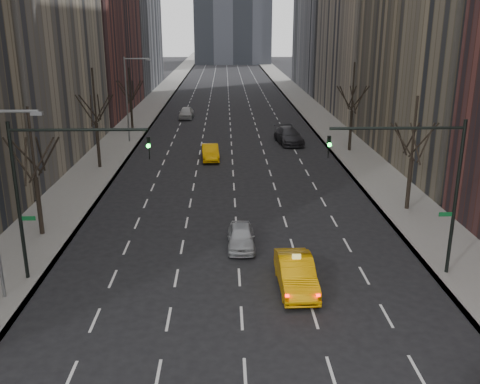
{
  "coord_description": "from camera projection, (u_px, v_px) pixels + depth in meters",
  "views": [
    {
      "loc": [
        -0.67,
        -12.95,
        12.53
      ],
      "look_at": [
        0.14,
        15.53,
        3.5
      ],
      "focal_mm": 40.0,
      "sensor_mm": 36.0,
      "label": 1
    }
  ],
  "objects": [
    {
      "name": "traffic_mast_left",
      "position": [
        50.0,
        176.0,
        25.68
      ],
      "size": [
        6.69,
        0.39,
        8.0
      ],
      "color": "black",
      "rests_on": "ground"
    },
    {
      "name": "tree_lw_c",
      "position": [
        96.0,
        124.0,
        47.0
      ],
      "size": [
        3.36,
        3.5,
        8.74
      ],
      "color": "black",
      "rests_on": "ground"
    },
    {
      "name": "sidewalk_right",
      "position": [
        308.0,
        107.0,
        83.16
      ],
      "size": [
        4.5,
        320.0,
        0.15
      ],
      "primitive_type": "cube",
      "color": "slate",
      "rests_on": "ground"
    },
    {
      "name": "tree_lw_d",
      "position": [
        131.0,
        101.0,
        64.3
      ],
      "size": [
        3.36,
        3.5,
        7.36
      ],
      "color": "black",
      "rests_on": "ground"
    },
    {
      "name": "sidewalk_left",
      "position": [
        150.0,
        107.0,
        82.5
      ],
      "size": [
        4.5,
        320.0,
        0.15
      ],
      "primitive_type": "cube",
      "color": "slate",
      "rests_on": "ground"
    },
    {
      "name": "tree_rw_b",
      "position": [
        412.0,
        159.0,
        36.31
      ],
      "size": [
        3.36,
        3.5,
        7.82
      ],
      "color": "black",
      "rests_on": "ground"
    },
    {
      "name": "tree_rw_c",
      "position": [
        352.0,
        112.0,
        53.37
      ],
      "size": [
        3.36,
        3.5,
        8.74
      ],
      "color": "black",
      "rests_on": "ground"
    },
    {
      "name": "streetlight_far",
      "position": [
        130.0,
        91.0,
        57.04
      ],
      "size": [
        2.83,
        0.22,
        9.0
      ],
      "color": "slate",
      "rests_on": "ground"
    },
    {
      "name": "traffic_mast_right",
      "position": [
        425.0,
        174.0,
        26.17
      ],
      "size": [
        6.69,
        0.39,
        8.0
      ],
      "color": "black",
      "rests_on": "ground"
    },
    {
      "name": "tree_lw_b",
      "position": [
        36.0,
        178.0,
        31.85
      ],
      "size": [
        3.36,
        3.5,
        7.82
      ],
      "color": "black",
      "rests_on": "ground"
    },
    {
      "name": "taxi_sedan",
      "position": [
        296.0,
        273.0,
        26.21
      ],
      "size": [
        1.8,
        4.87,
        1.59
      ],
      "primitive_type": "imported",
      "rotation": [
        0.0,
        0.0,
        0.02
      ],
      "color": "#E39904",
      "rests_on": "ground"
    },
    {
      "name": "far_taxi",
      "position": [
        210.0,
        152.0,
        51.08
      ],
      "size": [
        1.86,
        4.52,
        1.45
      ],
      "primitive_type": "imported",
      "rotation": [
        0.0,
        0.0,
        0.07
      ],
      "color": "#FBAC05",
      "rests_on": "ground"
    },
    {
      "name": "far_car_white",
      "position": [
        186.0,
        113.0,
        73.26
      ],
      "size": [
        1.96,
        4.6,
        1.55
      ],
      "primitive_type": "imported",
      "rotation": [
        0.0,
        0.0,
        -0.03
      ],
      "color": "#B8B8B8",
      "rests_on": "ground"
    },
    {
      "name": "silver_sedan_ahead",
      "position": [
        241.0,
        237.0,
        31.09
      ],
      "size": [
        1.6,
        3.92,
        1.33
      ],
      "primitive_type": "imported",
      "rotation": [
        0.0,
        0.0,
        -0.01
      ],
      "color": "#A1A4A9",
      "rests_on": "ground"
    },
    {
      "name": "far_suv_grey",
      "position": [
        289.0,
        136.0,
        57.96
      ],
      "size": [
        3.09,
        6.13,
        1.71
      ],
      "primitive_type": "imported",
      "rotation": [
        0.0,
        0.0,
        0.12
      ],
      "color": "#29282D",
      "rests_on": "ground"
    }
  ]
}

